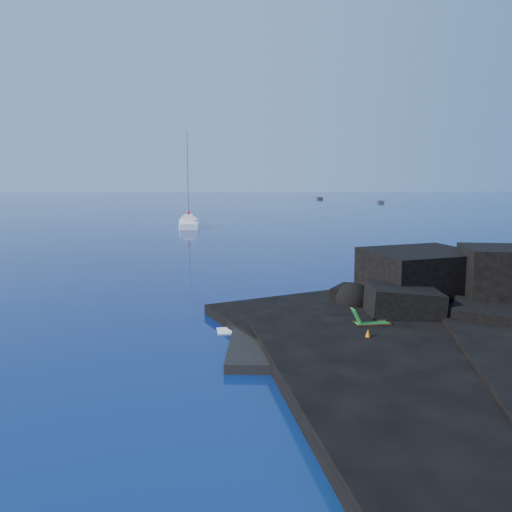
{
  "coord_description": "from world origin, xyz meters",
  "views": [
    {
      "loc": [
        -0.17,
        -18.09,
        6.63
      ],
      "look_at": [
        2.04,
        10.83,
        2.0
      ],
      "focal_mm": 35.0,
      "sensor_mm": 36.0,
      "label": 1
    }
  ],
  "objects_px": {
    "sunbather": "(363,329)",
    "marker_cone": "(368,337)",
    "deck_chair": "(372,318)",
    "distant_boat_b": "(381,203)",
    "sailboat": "(189,227)",
    "distant_boat_a": "(320,199)"
  },
  "relations": [
    {
      "from": "sunbather",
      "to": "sailboat",
      "type": "bearing_deg",
      "value": 74.84
    },
    {
      "from": "deck_chair",
      "to": "sunbather",
      "type": "height_order",
      "value": "deck_chair"
    },
    {
      "from": "marker_cone",
      "to": "distant_boat_a",
      "type": "xyz_separation_m",
      "value": [
        24.68,
        129.81,
        -0.64
      ]
    },
    {
      "from": "sailboat",
      "to": "distant_boat_b",
      "type": "xyz_separation_m",
      "value": [
        45.43,
        58.7,
        0.0
      ]
    },
    {
      "from": "deck_chair",
      "to": "sunbather",
      "type": "distance_m",
      "value": 0.64
    },
    {
      "from": "sunbather",
      "to": "distant_boat_a",
      "type": "height_order",
      "value": "sunbather"
    },
    {
      "from": "deck_chair",
      "to": "distant_boat_b",
      "type": "distance_m",
      "value": 111.43
    },
    {
      "from": "marker_cone",
      "to": "distant_boat_b",
      "type": "distance_m",
      "value": 113.18
    },
    {
      "from": "sailboat",
      "to": "marker_cone",
      "type": "bearing_deg",
      "value": -82.54
    },
    {
      "from": "distant_boat_a",
      "to": "sunbather",
      "type": "bearing_deg",
      "value": -97.38
    },
    {
      "from": "marker_cone",
      "to": "distant_boat_b",
      "type": "height_order",
      "value": "marker_cone"
    },
    {
      "from": "sunbather",
      "to": "distant_boat_a",
      "type": "relative_size",
      "value": 0.39
    },
    {
      "from": "sailboat",
      "to": "deck_chair",
      "type": "relative_size",
      "value": 8.16
    },
    {
      "from": "sunbather",
      "to": "distant_boat_b",
      "type": "bearing_deg",
      "value": 44.6
    },
    {
      "from": "marker_cone",
      "to": "distant_boat_a",
      "type": "distance_m",
      "value": 132.13
    },
    {
      "from": "deck_chair",
      "to": "distant_boat_a",
      "type": "bearing_deg",
      "value": 75.89
    },
    {
      "from": "sailboat",
      "to": "distant_boat_a",
      "type": "relative_size",
      "value": 2.77
    },
    {
      "from": "deck_chair",
      "to": "marker_cone",
      "type": "relative_size",
      "value": 2.63
    },
    {
      "from": "sailboat",
      "to": "distant_boat_a",
      "type": "xyz_separation_m",
      "value": [
        34.2,
        81.18,
        0.0
      ]
    },
    {
      "from": "sunbather",
      "to": "marker_cone",
      "type": "relative_size",
      "value": 3.02
    },
    {
      "from": "sunbather",
      "to": "distant_boat_a",
      "type": "bearing_deg",
      "value": 52.43
    },
    {
      "from": "deck_chair",
      "to": "sunbather",
      "type": "relative_size",
      "value": 0.87
    }
  ]
}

